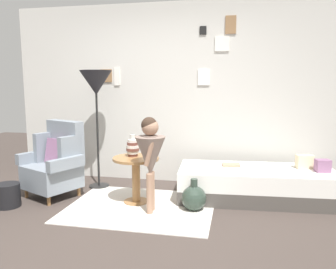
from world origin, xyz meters
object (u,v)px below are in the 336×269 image
floor_lamp (96,86)px  person_child (150,153)px  daybed (255,184)px  magazine_basket (8,195)px  side_table (136,171)px  demijohn_near (194,198)px  vase_striped (133,147)px  armchair (56,162)px  book_on_daybed (231,165)px

floor_lamp → person_child: 1.44m
daybed → magazine_basket: 3.01m
side_table → person_child: bearing=-47.6°
person_child → side_table: bearing=132.4°
demijohn_near → vase_striped: bearing=167.7°
magazine_basket → floor_lamp: bearing=52.5°
side_table → floor_lamp: bearing=144.1°
magazine_basket → person_child: bearing=5.6°
side_table → demijohn_near: (0.73, -0.11, -0.26)m
side_table → floor_lamp: size_ratio=0.35×
floor_lamp → magazine_basket: (-0.74, -0.96, -1.28)m
armchair → demijohn_near: bearing=-5.3°
book_on_daybed → demijohn_near: 0.77m
side_table → vase_striped: 0.29m
side_table → floor_lamp: floor_lamp is taller
side_table → person_child: (0.25, -0.28, 0.29)m
daybed → demijohn_near: daybed is taller
daybed → book_on_daybed: (-0.31, 0.08, 0.22)m
floor_lamp → demijohn_near: bearing=-23.6°
floor_lamp → magazine_basket: size_ratio=5.83×
person_child → magazine_basket: size_ratio=3.89×
side_table → magazine_basket: 1.54m
armchair → side_table: 1.10m
daybed → side_table: side_table is taller
side_table → armchair: bearing=177.0°
vase_striped → book_on_daybed: (1.19, 0.43, -0.26)m
armchair → person_child: (1.35, -0.34, 0.25)m
side_table → floor_lamp: 1.34m
daybed → floor_lamp: (-2.15, 0.10, 1.22)m
armchair → person_child: bearing=-14.0°
daybed → demijohn_near: size_ratio=5.22×
vase_striped → person_child: person_child is taller
armchair → person_child: person_child is taller
book_on_daybed → magazine_basket: book_on_daybed is taller
side_table → book_on_daybed: size_ratio=2.58×
demijohn_near → magazine_basket: bearing=-171.3°
side_table → magazine_basket: (-1.45, -0.44, -0.26)m
armchair → magazine_basket: size_ratio=3.46×
armchair → demijohn_near: 1.86m
side_table → person_child: 0.48m
floor_lamp → book_on_daybed: size_ratio=7.42×
armchair → daybed: (2.54, 0.35, -0.24)m
armchair → magazine_basket: (-0.35, -0.50, -0.30)m
book_on_daybed → demijohn_near: book_on_daybed is taller
book_on_daybed → demijohn_near: bearing=-124.0°
person_child → demijohn_near: bearing=19.4°
floor_lamp → person_child: bearing=-39.4°
side_table → book_on_daybed: 1.23m
floor_lamp → demijohn_near: size_ratio=4.37×
daybed → side_table: bearing=-164.0°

